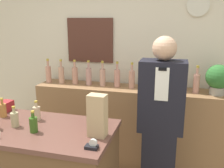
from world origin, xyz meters
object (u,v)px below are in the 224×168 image
Objects in this scene: shopkeeper at (161,124)px; paper_bag at (97,116)px; potted_plant at (218,78)px; tape_dispenser at (92,145)px.

shopkeeper reaches higher than paper_bag.
potted_plant reaches higher than paper_bag.
paper_bag is 0.24m from tape_dispenser.
shopkeeper is at bearing 54.96° from paper_bag.
potted_plant is (0.56, 0.59, 0.36)m from shopkeeper.
tape_dispenser is at bearing -82.97° from paper_bag.
shopkeeper is 18.72× the size of tape_dispenser.
shopkeeper is 0.92m from tape_dispenser.
paper_bag is 3.64× the size of tape_dispenser.
potted_plant is 3.75× the size of tape_dispenser.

